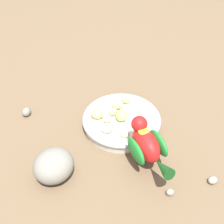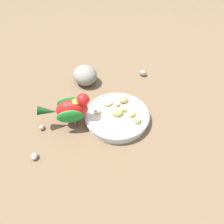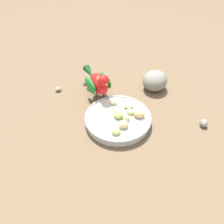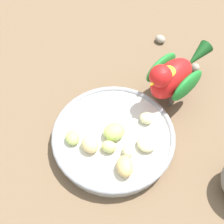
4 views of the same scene
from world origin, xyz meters
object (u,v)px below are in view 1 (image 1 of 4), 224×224
at_px(parrot, 147,145).
at_px(apple_piece_7, 125,134).
at_px(pebble_0, 170,192).
at_px(pebble_2, 213,180).
at_px(pebble_1, 26,112).
at_px(rock_large, 54,166).
at_px(apple_piece_1, 107,119).
at_px(apple_piece_5, 118,105).
at_px(apple_piece_6, 107,128).
at_px(apple_piece_2, 126,100).
at_px(apple_piece_3, 113,112).
at_px(apple_piece_0, 97,114).
at_px(apple_piece_4, 121,116).
at_px(feeding_bowl, 122,121).

bearing_deg(parrot, apple_piece_7, 9.75).
bearing_deg(pebble_0, pebble_2, 50.06).
distance_m(parrot, pebble_1, 0.39).
bearing_deg(rock_large, parrot, 42.18).
relative_size(apple_piece_1, apple_piece_5, 0.79).
xyz_separation_m(apple_piece_6, pebble_2, (0.30, 0.01, -0.03)).
distance_m(apple_piece_2, pebble_1, 0.30).
distance_m(apple_piece_1, pebble_1, 0.24).
height_order(apple_piece_7, pebble_2, apple_piece_7).
distance_m(apple_piece_1, pebble_0, 0.27).
relative_size(pebble_0, pebble_1, 0.63).
bearing_deg(apple_piece_5, apple_piece_7, -48.11).
relative_size(apple_piece_2, pebble_0, 1.52).
relative_size(apple_piece_3, apple_piece_7, 1.05).
xyz_separation_m(apple_piece_7, pebble_1, (-0.30, -0.06, -0.02)).
distance_m(apple_piece_6, pebble_2, 0.30).
bearing_deg(apple_piece_2, apple_piece_6, -82.59).
bearing_deg(rock_large, pebble_1, 149.88).
xyz_separation_m(apple_piece_5, apple_piece_7, (0.08, -0.09, -0.00)).
bearing_deg(apple_piece_7, apple_piece_6, -170.56).
distance_m(apple_piece_0, apple_piece_4, 0.07).
xyz_separation_m(apple_piece_1, apple_piece_7, (0.07, -0.02, 0.00)).
bearing_deg(rock_large, pebble_2, 29.59).
bearing_deg(parrot, pebble_1, 37.29).
bearing_deg(pebble_2, apple_piece_6, -177.75).
relative_size(apple_piece_3, rock_large, 0.26).
height_order(apple_piece_1, pebble_1, apple_piece_1).
bearing_deg(apple_piece_4, apple_piece_0, -152.85).
bearing_deg(pebble_0, apple_piece_3, 150.80).
bearing_deg(apple_piece_6, feeding_bowl, 81.42).
bearing_deg(apple_piece_6, parrot, -10.96).
distance_m(apple_piece_1, apple_piece_2, 0.10).
xyz_separation_m(apple_piece_6, pebble_0, (0.22, -0.07, -0.03)).
height_order(apple_piece_3, parrot, parrot).
bearing_deg(apple_piece_2, apple_piece_4, -69.57).
height_order(apple_piece_5, apple_piece_7, apple_piece_5).
bearing_deg(pebble_2, apple_piece_3, 170.87).
distance_m(apple_piece_1, pebble_2, 0.32).
bearing_deg(parrot, apple_piece_4, -1.75).
bearing_deg(pebble_2, apple_piece_5, 165.45).
bearing_deg(apple_piece_6, apple_piece_1, 124.86).
bearing_deg(pebble_0, apple_piece_6, 161.64).
xyz_separation_m(apple_piece_2, apple_piece_3, (-0.00, -0.07, 0.00)).
bearing_deg(apple_piece_7, feeding_bowl, 129.50).
distance_m(apple_piece_5, apple_piece_6, 0.10).
bearing_deg(apple_piece_1, parrot, -19.67).
bearing_deg(pebble_2, pebble_0, -129.94).
relative_size(feeding_bowl, apple_piece_4, 5.68).
distance_m(apple_piece_0, apple_piece_5, 0.07).
height_order(feeding_bowl, apple_piece_5, apple_piece_5).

